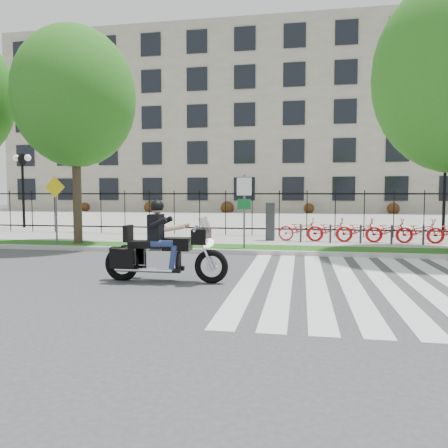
# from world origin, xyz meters

# --- Properties ---
(ground) EXTENTS (120.00, 120.00, 0.00)m
(ground) POSITION_xyz_m (0.00, 0.00, 0.00)
(ground) COLOR #39393B
(ground) RESTS_ON ground
(curb) EXTENTS (60.00, 0.20, 0.15)m
(curb) POSITION_xyz_m (0.00, 4.10, 0.07)
(curb) COLOR #B2AFA8
(curb) RESTS_ON ground
(grass_verge) EXTENTS (60.00, 1.50, 0.15)m
(grass_verge) POSITION_xyz_m (0.00, 4.95, 0.07)
(grass_verge) COLOR #195415
(grass_verge) RESTS_ON ground
(sidewalk) EXTENTS (60.00, 3.50, 0.15)m
(sidewalk) POSITION_xyz_m (0.00, 7.45, 0.07)
(sidewalk) COLOR #9B9A91
(sidewalk) RESTS_ON ground
(plaza) EXTENTS (80.00, 34.00, 0.10)m
(plaza) POSITION_xyz_m (0.00, 25.00, 0.05)
(plaza) COLOR #9B9A91
(plaza) RESTS_ON ground
(crosswalk_stripes) EXTENTS (5.70, 8.00, 0.01)m
(crosswalk_stripes) POSITION_xyz_m (4.83, 0.00, 0.01)
(crosswalk_stripes) COLOR silver
(crosswalk_stripes) RESTS_ON ground
(iron_fence) EXTENTS (30.00, 0.06, 2.00)m
(iron_fence) POSITION_xyz_m (0.00, 9.20, 1.15)
(iron_fence) COLOR black
(iron_fence) RESTS_ON sidewalk
(office_building) EXTENTS (60.00, 21.90, 20.15)m
(office_building) POSITION_xyz_m (0.00, 44.92, 9.97)
(office_building) COLOR gray
(office_building) RESTS_ON ground
(lamp_post_left) EXTENTS (1.06, 0.70, 4.25)m
(lamp_post_left) POSITION_xyz_m (-12.00, 12.00, 3.21)
(lamp_post_left) COLOR black
(lamp_post_left) RESTS_ON ground
(lamp_post_right) EXTENTS (1.06, 0.70, 4.25)m
(lamp_post_right) POSITION_xyz_m (10.00, 12.00, 3.21)
(lamp_post_right) COLOR black
(lamp_post_right) RESTS_ON ground
(street_tree_1) EXTENTS (4.45, 4.45, 7.95)m
(street_tree_1) POSITION_xyz_m (-4.88, 4.95, 5.53)
(street_tree_1) COLOR #34251C
(street_tree_1) RESTS_ON grass_verge
(bike_share_station) EXTENTS (9.95, 0.84, 1.50)m
(bike_share_station) POSITION_xyz_m (7.11, 7.20, 0.61)
(bike_share_station) COLOR #2D2D33
(bike_share_station) RESTS_ON sidewalk
(sign_pole_regulatory) EXTENTS (0.50, 0.09, 2.50)m
(sign_pole_regulatory) POSITION_xyz_m (1.44, 4.58, 1.74)
(sign_pole_regulatory) COLOR #59595B
(sign_pole_regulatory) RESTS_ON grass_verge
(sign_pole_warning) EXTENTS (0.78, 0.09, 2.49)m
(sign_pole_warning) POSITION_xyz_m (-5.54, 4.58, 1.74)
(sign_pole_warning) COLOR #59595B
(sign_pole_warning) RESTS_ON grass_verge
(motorcycle_rider) EXTENTS (2.92, 0.85, 2.25)m
(motorcycle_rider) POSITION_xyz_m (0.30, -0.65, 0.75)
(motorcycle_rider) COLOR black
(motorcycle_rider) RESTS_ON ground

